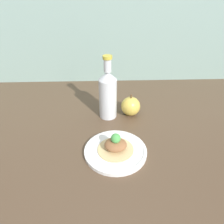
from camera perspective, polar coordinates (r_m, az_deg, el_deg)
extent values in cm
cube|color=brown|center=(88.53, -1.45, -7.35)|extent=(180.00, 110.00, 4.00)
cube|color=#84A399|center=(121.91, -2.19, 25.79)|extent=(180.00, 3.00, 80.00)
cylinder|color=white|center=(79.81, 1.11, -10.18)|extent=(22.49, 22.49, 1.40)
torus|color=white|center=(79.48, 1.11, -9.93)|extent=(21.67, 21.67, 0.98)
cylinder|color=#D6BC7F|center=(79.20, 1.12, -9.71)|extent=(12.93, 12.93, 0.40)
ellipsoid|color=brown|center=(77.77, 1.13, -8.56)|extent=(8.00, 6.80, 3.84)
sphere|color=#4CA34C|center=(75.84, 1.16, -6.89)|extent=(3.48, 3.48, 3.48)
cylinder|color=silver|center=(94.33, -0.93, 3.55)|extent=(7.66, 7.66, 17.84)
cone|color=silver|center=(89.58, -0.99, 9.49)|extent=(7.66, 7.66, 3.45)
cylinder|color=silver|center=(87.92, -1.02, 12.12)|extent=(3.06, 3.06, 5.34)
cylinder|color=gold|center=(86.80, -1.04, 14.13)|extent=(3.83, 3.83, 1.20)
sphere|color=gold|center=(98.07, 5.04, 1.52)|extent=(8.57, 8.57, 8.57)
cylinder|color=brown|center=(95.58, 5.18, 4.05)|extent=(0.69, 0.69, 1.93)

